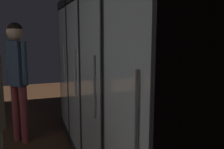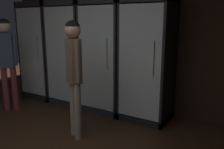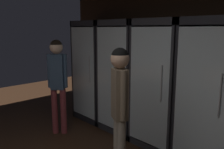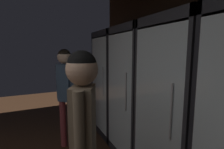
{
  "view_description": "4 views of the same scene",
  "coord_description": "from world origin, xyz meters",
  "px_view_note": "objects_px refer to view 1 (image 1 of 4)",
  "views": [
    {
      "loc": [
        1.57,
        1.85,
        1.49
      ],
      "look_at": [
        -0.53,
        2.58,
        1.12
      ],
      "focal_mm": 40.18,
      "sensor_mm": 36.0,
      "label": 1
    },
    {
      "loc": [
        1.73,
        -0.79,
        1.6
      ],
      "look_at": [
        -0.32,
        2.55,
        0.7
      ],
      "focal_mm": 38.34,
      "sensor_mm": 36.0,
      "label": 2
    },
    {
      "loc": [
        1.52,
        -0.26,
        1.8
      ],
      "look_at": [
        -1.54,
        2.61,
        0.98
      ],
      "focal_mm": 38.11,
      "sensor_mm": 36.0,
      "label": 3
    },
    {
      "loc": [
        0.74,
        1.29,
        1.59
      ],
      "look_at": [
        -1.64,
        2.42,
        1.22
      ],
      "focal_mm": 26.89,
      "sensor_mm": 36.0,
      "label": 4
    }
  ],
  "objects_px": {
    "cooler_left": "(102,78)",
    "cooler_center": "(126,91)",
    "cooler_far_left": "(87,69)",
    "shopper_far": "(17,69)",
    "cooler_right": "(173,119)"
  },
  "relations": [
    {
      "from": "cooler_far_left",
      "to": "shopper_far",
      "type": "distance_m",
      "value": 0.98
    },
    {
      "from": "cooler_left",
      "to": "cooler_right",
      "type": "height_order",
      "value": "same"
    },
    {
      "from": "cooler_center",
      "to": "cooler_right",
      "type": "relative_size",
      "value": 1.0
    },
    {
      "from": "cooler_center",
      "to": "cooler_right",
      "type": "height_order",
      "value": "same"
    },
    {
      "from": "cooler_far_left",
      "to": "shopper_far",
      "type": "xyz_separation_m",
      "value": [
        0.14,
        -0.97,
        0.07
      ]
    },
    {
      "from": "shopper_far",
      "to": "cooler_far_left",
      "type": "bearing_deg",
      "value": 98.18
    },
    {
      "from": "cooler_left",
      "to": "cooler_right",
      "type": "relative_size",
      "value": 1.0
    },
    {
      "from": "cooler_left",
      "to": "cooler_center",
      "type": "relative_size",
      "value": 1.0
    },
    {
      "from": "cooler_left",
      "to": "cooler_center",
      "type": "height_order",
      "value": "same"
    },
    {
      "from": "cooler_left",
      "to": "cooler_center",
      "type": "distance_m",
      "value": 0.78
    },
    {
      "from": "cooler_far_left",
      "to": "shopper_far",
      "type": "bearing_deg",
      "value": -81.82
    },
    {
      "from": "cooler_far_left",
      "to": "shopper_far",
      "type": "height_order",
      "value": "cooler_far_left"
    },
    {
      "from": "cooler_center",
      "to": "shopper_far",
      "type": "xyz_separation_m",
      "value": [
        -1.43,
        -0.97,
        0.07
      ]
    },
    {
      "from": "cooler_far_left",
      "to": "cooler_center",
      "type": "relative_size",
      "value": 1.0
    },
    {
      "from": "cooler_far_left",
      "to": "shopper_far",
      "type": "relative_size",
      "value": 1.2
    }
  ]
}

